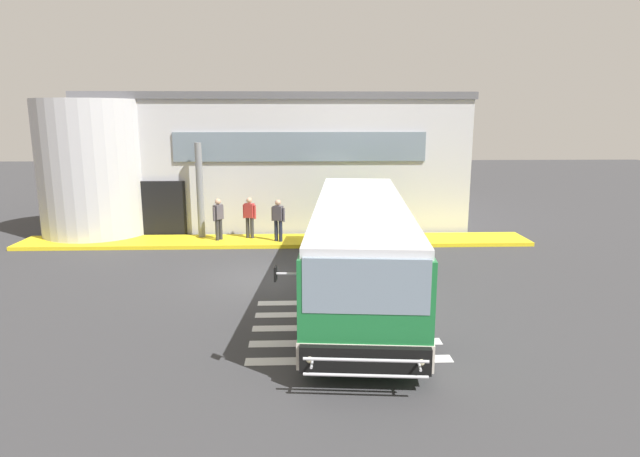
% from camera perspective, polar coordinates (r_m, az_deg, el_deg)
% --- Properties ---
extents(ground_plane, '(80.00, 90.00, 0.02)m').
position_cam_1_polar(ground_plane, '(17.37, -5.31, -5.22)').
color(ground_plane, '#353538').
rests_on(ground_plane, ground).
extents(bay_paint_stripes, '(4.40, 3.96, 0.01)m').
position_cam_1_polar(bay_paint_stripes, '(13.42, 2.39, -10.39)').
color(bay_paint_stripes, silver).
rests_on(bay_paint_stripes, ground).
extents(terminal_building, '(18.24, 13.80, 6.02)m').
position_cam_1_polar(terminal_building, '(28.22, -5.50, 7.61)').
color(terminal_building, '#B7B7BC').
rests_on(terminal_building, ground).
extents(boarding_curb, '(20.44, 2.00, 0.15)m').
position_cam_1_polar(boarding_curb, '(21.98, -4.64, -1.32)').
color(boarding_curb, yellow).
rests_on(boarding_curb, ground).
extents(entry_support_column, '(0.28, 0.28, 3.86)m').
position_cam_1_polar(entry_support_column, '(22.56, -12.56, 3.95)').
color(entry_support_column, slate).
rests_on(entry_support_column, boarding_curb).
extents(bus_main_foreground, '(4.02, 12.05, 2.70)m').
position_cam_1_polar(bus_main_foreground, '(15.55, 4.24, -2.10)').
color(bus_main_foreground, '#1E7238').
rests_on(bus_main_foreground, ground).
extents(passenger_near_column, '(0.40, 0.50, 1.68)m').
position_cam_1_polar(passenger_near_column, '(21.98, -10.68, 1.18)').
color(passenger_near_column, '#2D2D33').
rests_on(passenger_near_column, boarding_curb).
extents(passenger_by_doorway, '(0.55, 0.47, 1.68)m').
position_cam_1_polar(passenger_by_doorway, '(22.14, -7.42, 1.46)').
color(passenger_by_doorway, '#2D2D33').
rests_on(passenger_by_doorway, boarding_curb).
extents(passenger_at_curb_edge, '(0.54, 0.37, 1.68)m').
position_cam_1_polar(passenger_at_curb_edge, '(21.42, -4.44, 1.08)').
color(passenger_at_curb_edge, '#1E2338').
rests_on(passenger_at_curb_edge, boarding_curb).
extents(safety_bollard_yellow, '(0.18, 0.18, 0.90)m').
position_cam_1_polar(safety_bollard_yellow, '(20.87, 5.11, -0.99)').
color(safety_bollard_yellow, yellow).
rests_on(safety_bollard_yellow, ground).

